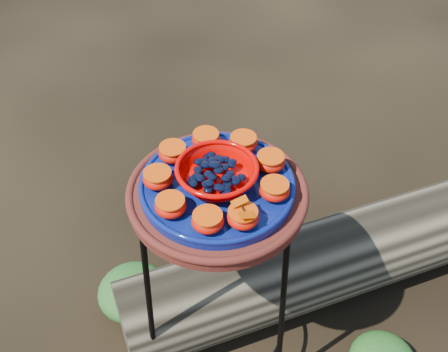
# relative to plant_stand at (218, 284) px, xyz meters

# --- Properties ---
(ground) EXTENTS (60.00, 60.00, 0.00)m
(ground) POSITION_rel_plant_stand_xyz_m (0.00, 0.00, -0.35)
(ground) COLOR black
(plant_stand) EXTENTS (0.44, 0.44, 0.70)m
(plant_stand) POSITION_rel_plant_stand_xyz_m (0.00, 0.00, 0.00)
(plant_stand) COLOR black
(plant_stand) RESTS_ON ground
(terracotta_saucer) EXTENTS (0.43, 0.43, 0.03)m
(terracotta_saucer) POSITION_rel_plant_stand_xyz_m (0.00, 0.00, 0.37)
(terracotta_saucer) COLOR #3E190F
(terracotta_saucer) RESTS_ON plant_stand
(cobalt_plate) EXTENTS (0.37, 0.37, 0.02)m
(cobalt_plate) POSITION_rel_plant_stand_xyz_m (0.00, 0.00, 0.40)
(cobalt_plate) COLOR #051039
(cobalt_plate) RESTS_ON terracotta_saucer
(red_bowl) EXTENTS (0.18, 0.18, 0.05)m
(red_bowl) POSITION_rel_plant_stand_xyz_m (0.00, 0.00, 0.43)
(red_bowl) COLOR #D00200
(red_bowl) RESTS_ON cobalt_plate
(glass_gems) EXTENTS (0.14, 0.14, 0.02)m
(glass_gems) POSITION_rel_plant_stand_xyz_m (0.00, 0.00, 0.47)
(glass_gems) COLOR black
(glass_gems) RESTS_ON red_bowl
(orange_half_0) EXTENTS (0.07, 0.07, 0.04)m
(orange_half_0) POSITION_rel_plant_stand_xyz_m (0.07, -0.12, 0.43)
(orange_half_0) COLOR #AB0E00
(orange_half_0) RESTS_ON cobalt_plate
(orange_half_1) EXTENTS (0.07, 0.07, 0.04)m
(orange_half_1) POSITION_rel_plant_stand_xyz_m (0.13, -0.03, 0.43)
(orange_half_1) COLOR #AB0E00
(orange_half_1) RESTS_ON cobalt_plate
(orange_half_2) EXTENTS (0.07, 0.07, 0.04)m
(orange_half_2) POSITION_rel_plant_stand_xyz_m (0.12, 0.06, 0.43)
(orange_half_2) COLOR #AB0E00
(orange_half_2) RESTS_ON cobalt_plate
(orange_half_3) EXTENTS (0.07, 0.07, 0.04)m
(orange_half_3) POSITION_rel_plant_stand_xyz_m (0.06, 0.13, 0.43)
(orange_half_3) COLOR #AB0E00
(orange_half_3) RESTS_ON cobalt_plate
(orange_half_4) EXTENTS (0.07, 0.07, 0.04)m
(orange_half_4) POSITION_rel_plant_stand_xyz_m (-0.04, 0.13, 0.43)
(orange_half_4) COLOR #AB0E00
(orange_half_4) RESTS_ON cobalt_plate
(orange_half_5) EXTENTS (0.07, 0.07, 0.04)m
(orange_half_5) POSITION_rel_plant_stand_xyz_m (-0.11, 0.08, 0.43)
(orange_half_5) COLOR #AB0E00
(orange_half_5) RESTS_ON cobalt_plate
(orange_half_6) EXTENTS (0.07, 0.07, 0.04)m
(orange_half_6) POSITION_rel_plant_stand_xyz_m (-0.14, -0.01, 0.43)
(orange_half_6) COLOR #AB0E00
(orange_half_6) RESTS_ON cobalt_plate
(orange_half_7) EXTENTS (0.07, 0.07, 0.04)m
(orange_half_7) POSITION_rel_plant_stand_xyz_m (-0.10, -0.10, 0.43)
(orange_half_7) COLOR #AB0E00
(orange_half_7) RESTS_ON cobalt_plate
(orange_half_8) EXTENTS (0.07, 0.07, 0.04)m
(orange_half_8) POSITION_rel_plant_stand_xyz_m (-0.01, -0.14, 0.43)
(orange_half_8) COLOR #AB0E00
(orange_half_8) RESTS_ON cobalt_plate
(butterfly) EXTENTS (0.09, 0.07, 0.01)m
(butterfly) POSITION_rel_plant_stand_xyz_m (0.07, -0.12, 0.45)
(butterfly) COLOR #C84500
(butterfly) RESTS_ON orange_half_0
(driftwood_log) EXTENTS (1.56, 1.01, 0.29)m
(driftwood_log) POSITION_rel_plant_stand_xyz_m (0.40, 0.29, -0.21)
(driftwood_log) COLOR black
(driftwood_log) RESTS_ON ground
(foliage_left) EXTENTS (0.25, 0.25, 0.12)m
(foliage_left) POSITION_rel_plant_stand_xyz_m (-0.31, 0.15, -0.29)
(foliage_left) COLOR #164A1A
(foliage_left) RESTS_ON ground
(foliage_back) EXTENTS (0.29, 0.29, 0.14)m
(foliage_back) POSITION_rel_plant_stand_xyz_m (-0.24, 0.59, -0.28)
(foliage_back) COLOR #164A1A
(foliage_back) RESTS_ON ground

